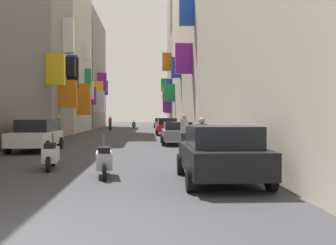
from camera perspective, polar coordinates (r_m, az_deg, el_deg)
The scene contains 18 objects.
ground_plane at distance 35.51m, azimuth -5.84°, elevation -1.79°, with size 140.00×140.00×0.00m, color #38383D.
building_left_mid_a at distance 34.82m, azimuth -19.54°, elevation 10.79°, with size 7.38×8.23×15.40m.
building_left_mid_b at distance 45.09m, azimuth -15.76°, elevation 12.01°, with size 7.21×12.32×20.77m.
building_left_far at distance 58.90m, azimuth -12.56°, elevation 6.82°, with size 7.33×15.28×15.50m.
building_right_mid_a at distance 54.49m, azimuth 3.59°, elevation 5.95°, with size 7.22×5.01×12.93m.
building_right_mid_b at distance 61.77m, azimuth 2.89°, elevation 8.44°, with size 7.09×8.99×19.48m.
parked_car_red at distance 35.15m, azimuth -0.14°, elevation -0.55°, with size 1.96×4.09×1.49m.
parked_car_black at distance 10.37m, azimuth 7.51°, elevation -4.26°, with size 2.02×4.09×1.46m.
parked_car_silver at distance 58.47m, azimuth -1.14°, elevation 0.01°, with size 1.85×4.17×1.37m.
parked_car_grey at distance 23.77m, azimuth 1.34°, elevation -1.42°, with size 1.92×4.06×1.34m.
parked_car_white at distance 20.36m, azimuth -18.25°, elevation -1.67°, with size 1.89×4.24×1.52m.
scooter_green at distance 54.41m, azimuth -4.90°, elevation -0.34°, with size 0.55×1.82×1.13m.
scooter_white at distance 13.35m, azimuth -16.35°, elevation -4.43°, with size 0.58×1.97×1.13m.
scooter_silver at distance 11.36m, azimuth -9.11°, elevation -5.35°, with size 0.58×1.96×1.13m.
pedestrian_crossing at distance 46.84m, azimuth -8.24°, elevation -0.13°, with size 0.49×0.49×1.64m.
pedestrian_near_right at distance 13.49m, azimuth 4.84°, elevation -2.80°, with size 0.53×0.53×1.65m.
pedestrian_mid_street at distance 26.72m, azimuth -15.36°, elevation -0.85°, with size 0.42×0.42×1.75m.
pedestrian_far_away at distance 19.31m, azimuth 2.34°, elevation -1.44°, with size 0.52×0.52×1.79m.
Camera 1 is at (1.81, -5.43, 1.71)m, focal length 42.78 mm.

